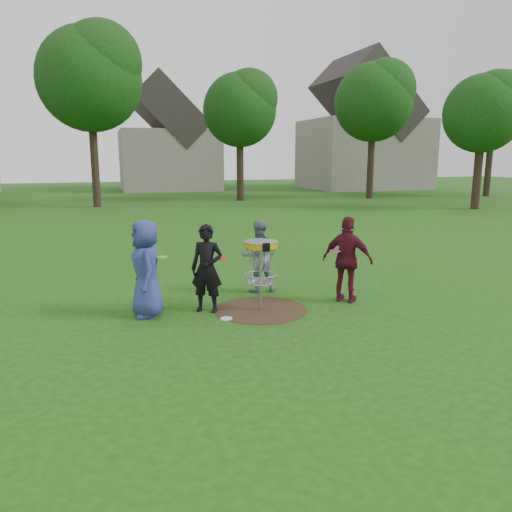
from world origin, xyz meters
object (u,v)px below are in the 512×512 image
object	(u,v)px
player_grey	(258,256)
player_maroon	(347,260)
player_blue	(146,269)
player_black	(207,269)
disc_golf_basket	(261,258)

from	to	relation	value
player_grey	player_maroon	bearing A→B (deg)	140.56
player_blue	player_maroon	world-z (taller)	player_blue
player_black	player_grey	bearing A→B (deg)	67.56
player_maroon	player_blue	bearing A→B (deg)	40.54
disc_golf_basket	player_grey	bearing A→B (deg)	74.44
player_grey	disc_golf_basket	world-z (taller)	player_grey
player_grey	player_maroon	size ratio (longest dim) A/B	0.91
player_grey	player_black	bearing A→B (deg)	40.64
disc_golf_basket	player_maroon	bearing A→B (deg)	0.36
player_grey	disc_golf_basket	size ratio (longest dim) A/B	1.14
player_grey	player_maroon	distance (m)	1.96
player_grey	player_maroon	world-z (taller)	player_maroon
player_blue	disc_golf_basket	bearing A→B (deg)	79.07
player_blue	player_grey	bearing A→B (deg)	109.25
player_black	disc_golf_basket	size ratio (longest dim) A/B	1.21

